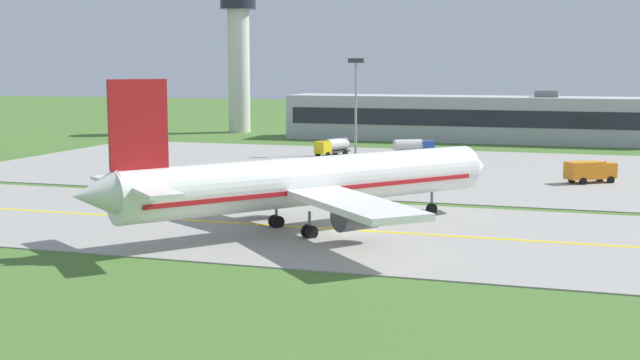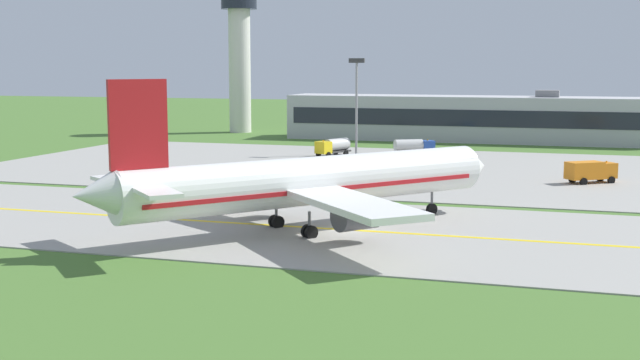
# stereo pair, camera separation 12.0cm
# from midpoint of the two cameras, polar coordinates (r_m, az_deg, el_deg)

# --- Properties ---
(ground_plane) EXTENTS (500.00, 500.00, 0.00)m
(ground_plane) POSITION_cam_midpoint_polar(r_m,az_deg,el_deg) (69.82, 1.78, -3.49)
(ground_plane) COLOR #47702D
(taxiway_strip) EXTENTS (240.00, 28.00, 0.10)m
(taxiway_strip) POSITION_cam_midpoint_polar(r_m,az_deg,el_deg) (69.81, 1.78, -3.45)
(taxiway_strip) COLOR #9E9B93
(taxiway_strip) RESTS_ON ground
(apron_pad) EXTENTS (140.00, 52.00, 0.10)m
(apron_pad) POSITION_cam_midpoint_polar(r_m,az_deg,el_deg) (109.14, 12.82, 0.46)
(apron_pad) COLOR #9E9B93
(apron_pad) RESTS_ON ground
(taxiway_centreline) EXTENTS (220.00, 0.60, 0.01)m
(taxiway_centreline) POSITION_cam_midpoint_polar(r_m,az_deg,el_deg) (69.80, 1.78, -3.40)
(taxiway_centreline) COLOR yellow
(taxiway_centreline) RESTS_ON taxiway_strip
(airplane_lead) EXTENTS (29.44, 33.08, 12.70)m
(airplane_lead) POSITION_cam_midpoint_polar(r_m,az_deg,el_deg) (68.99, -0.88, -0.14)
(airplane_lead) COLOR white
(airplane_lead) RESTS_ON ground
(service_truck_baggage) EXTENTS (6.05, 5.21, 2.60)m
(service_truck_baggage) POSITION_cam_midpoint_polar(r_m,az_deg,el_deg) (102.07, 17.87, 0.61)
(service_truck_baggage) COLOR orange
(service_truck_baggage) RESTS_ON ground
(service_truck_fuel) EXTENTS (6.22, 4.78, 2.65)m
(service_truck_fuel) POSITION_cam_midpoint_polar(r_m,az_deg,el_deg) (126.47, 6.36, 2.27)
(service_truck_fuel) COLOR #264CA5
(service_truck_fuel) RESTS_ON ground
(service_truck_catering) EXTENTS (4.48, 6.29, 2.65)m
(service_truck_catering) POSITION_cam_midpoint_polar(r_m,az_deg,el_deg) (126.26, 0.82, 2.31)
(service_truck_catering) COLOR yellow
(service_truck_catering) RESTS_ON ground
(terminal_building) EXTENTS (66.70, 10.92, 9.30)m
(terminal_building) POSITION_cam_midpoint_polar(r_m,az_deg,el_deg) (154.28, 10.14, 4.14)
(terminal_building) COLOR #B2B2B7
(terminal_building) RESTS_ON ground
(control_tower) EXTENTS (7.60, 7.60, 29.79)m
(control_tower) POSITION_cam_midpoint_polar(r_m,az_deg,el_deg) (172.27, -5.59, 9.16)
(control_tower) COLOR silver
(control_tower) RESTS_ON ground
(apron_light_mast) EXTENTS (2.40, 0.50, 14.70)m
(apron_light_mast) POSITION_cam_midpoint_polar(r_m,az_deg,el_deg) (127.81, 2.43, 5.87)
(apron_light_mast) COLOR gray
(apron_light_mast) RESTS_ON ground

